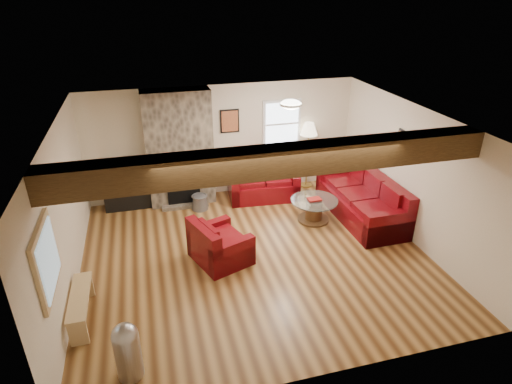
% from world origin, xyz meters
% --- Properties ---
extents(room, '(8.00, 8.00, 8.00)m').
position_xyz_m(room, '(0.00, 0.00, 1.25)').
color(room, '#573317').
rests_on(room, ground).
extents(floor, '(6.00, 6.00, 0.00)m').
position_xyz_m(floor, '(0.00, 0.00, 0.00)').
color(floor, '#573317').
rests_on(floor, ground).
extents(oak_beam, '(6.00, 0.36, 0.38)m').
position_xyz_m(oak_beam, '(0.00, -1.25, 2.31)').
color(oak_beam, black).
rests_on(oak_beam, room).
extents(chimney_breast, '(1.40, 0.67, 2.50)m').
position_xyz_m(chimney_breast, '(-1.00, 2.49, 1.22)').
color(chimney_breast, '#3B352D').
rests_on(chimney_breast, floor).
extents(back_window, '(0.90, 0.08, 1.10)m').
position_xyz_m(back_window, '(1.35, 2.71, 1.55)').
color(back_window, white).
rests_on(back_window, room).
extents(hatch_window, '(0.08, 1.00, 0.90)m').
position_xyz_m(hatch_window, '(-2.96, -1.50, 1.45)').
color(hatch_window, tan).
rests_on(hatch_window, room).
extents(ceiling_dome, '(0.40, 0.40, 0.18)m').
position_xyz_m(ceiling_dome, '(0.90, 0.90, 2.44)').
color(ceiling_dome, white).
rests_on(ceiling_dome, room).
extents(artwork_back, '(0.42, 0.06, 0.52)m').
position_xyz_m(artwork_back, '(0.15, 2.71, 1.70)').
color(artwork_back, black).
rests_on(artwork_back, room).
extents(artwork_right, '(0.06, 0.55, 0.42)m').
position_xyz_m(artwork_right, '(2.96, 0.30, 1.75)').
color(artwork_right, black).
rests_on(artwork_right, room).
extents(sofa_three, '(1.02, 2.37, 0.91)m').
position_xyz_m(sofa_three, '(2.48, 0.83, 0.45)').
color(sofa_three, '#4B050B').
rests_on(sofa_three, floor).
extents(loveseat, '(1.60, 1.01, 0.81)m').
position_xyz_m(loveseat, '(0.78, 2.23, 0.41)').
color(loveseat, '#4B050B').
rests_on(loveseat, floor).
extents(armchair_red, '(1.11, 1.18, 0.77)m').
position_xyz_m(armchair_red, '(-0.62, 0.04, 0.39)').
color(armchair_red, '#4B050B').
rests_on(armchair_red, floor).
extents(coffee_table, '(0.96, 0.96, 0.50)m').
position_xyz_m(coffee_table, '(1.49, 0.92, 0.23)').
color(coffee_table, '#452816').
rests_on(coffee_table, floor).
extents(tv_cabinet, '(1.02, 0.41, 0.51)m').
position_xyz_m(tv_cabinet, '(-2.16, 2.53, 0.25)').
color(tv_cabinet, black).
rests_on(tv_cabinet, floor).
extents(television, '(0.77, 0.10, 0.45)m').
position_xyz_m(television, '(-2.16, 2.53, 0.73)').
color(television, black).
rests_on(television, tv_cabinet).
extents(floor_lamp, '(0.40, 0.40, 1.57)m').
position_xyz_m(floor_lamp, '(1.95, 2.55, 1.34)').
color(floor_lamp, tan).
rests_on(floor_lamp, floor).
extents(pine_bench, '(0.26, 1.12, 0.42)m').
position_xyz_m(pine_bench, '(-2.83, -0.92, 0.21)').
color(pine_bench, tan).
rests_on(pine_bench, floor).
extents(pedal_bin, '(0.41, 0.41, 0.80)m').
position_xyz_m(pedal_bin, '(-2.17, -2.12, 0.40)').
color(pedal_bin, '#A2A1A6').
rests_on(pedal_bin, floor).
extents(coal_bucket, '(0.35, 0.35, 0.33)m').
position_xyz_m(coal_bucket, '(-0.70, 2.02, 0.17)').
color(coal_bucket, slate).
rests_on(coal_bucket, floor).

